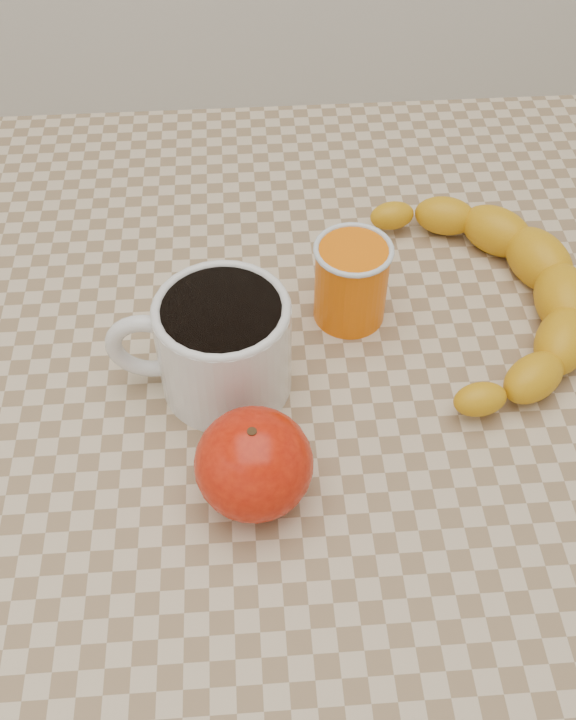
{
  "coord_description": "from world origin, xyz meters",
  "views": [
    {
      "loc": [
        -0.03,
        -0.42,
        1.25
      ],
      "look_at": [
        0.0,
        0.0,
        0.77
      ],
      "focal_mm": 40.0,
      "sensor_mm": 36.0,
      "label": 1
    }
  ],
  "objects": [
    {
      "name": "coffee_mug",
      "position": [
        -0.05,
        -0.0,
        0.8
      ],
      "size": [
        0.15,
        0.11,
        0.09
      ],
      "color": "silver",
      "rests_on": "table"
    },
    {
      "name": "table",
      "position": [
        0.0,
        0.0,
        0.66
      ],
      "size": [
        0.8,
        0.8,
        0.75
      ],
      "color": "tan",
      "rests_on": "ground"
    },
    {
      "name": "ground",
      "position": [
        0.0,
        0.0,
        0.0
      ],
      "size": [
        3.0,
        3.0,
        0.0
      ],
      "primitive_type": "plane",
      "color": "tan",
      "rests_on": "ground"
    },
    {
      "name": "banana",
      "position": [
        0.17,
        0.06,
        0.77
      ],
      "size": [
        0.22,
        0.31,
        0.05
      ],
      "primitive_type": null,
      "rotation": [
        0.0,
        0.0,
        -0.03
      ],
      "color": "gold",
      "rests_on": "table"
    },
    {
      "name": "orange_juice_glass",
      "position": [
        0.06,
        0.07,
        0.79
      ],
      "size": [
        0.07,
        0.07,
        0.08
      ],
      "color": "orange",
      "rests_on": "table"
    },
    {
      "name": "apple",
      "position": [
        -0.03,
        -0.11,
        0.79
      ],
      "size": [
        0.1,
        0.1,
        0.08
      ],
      "color": "#9F0F05",
      "rests_on": "table"
    }
  ]
}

